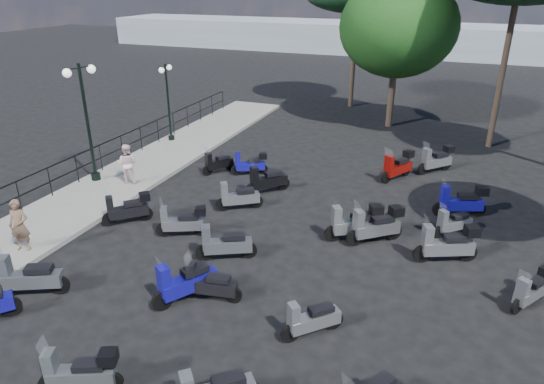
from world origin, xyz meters
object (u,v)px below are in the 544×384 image
at_px(scooter_4, 250,164).
at_px(scooter_21, 447,244).
at_px(scooter_3, 128,209).
at_px(scooter_22, 355,223).
at_px(scooter_20, 311,320).
at_px(scooter_2, 29,278).
at_px(scooter_27, 532,290).
at_px(lamp_post_2, 168,98).
at_px(scooter_29, 436,160).
at_px(scooter_14, 185,283).
at_px(scooter_15, 209,285).
at_px(scooter_8, 225,244).
at_px(broadleaf_tree, 398,27).
at_px(scooter_5, 218,163).
at_px(scooter_9, 182,222).
at_px(scooter_17, 398,167).
at_px(scooter_28, 453,223).
at_px(scooter_23, 461,202).
at_px(pedestrian_far, 127,164).
at_px(scooter_11, 267,181).
at_px(scooter_16, 376,226).
at_px(scooter_7, 80,373).
at_px(scooter_10, 238,197).
at_px(woman, 19,225).
at_px(lamp_post_1, 86,116).

xyz_separation_m(scooter_4, scooter_21, (7.86, -4.05, 0.10)).
relative_size(scooter_3, scooter_4, 0.94).
bearing_deg(scooter_22, scooter_20, 149.30).
distance_m(scooter_2, scooter_27, 12.44).
distance_m(lamp_post_2, scooter_29, 12.47).
bearing_deg(scooter_14, scooter_4, -44.53).
bearing_deg(scooter_15, scooter_14, 104.16).
bearing_deg(scooter_8, broadleaf_tree, -35.52).
bearing_deg(broadleaf_tree, scooter_5, -119.48).
distance_m(scooter_9, broadleaf_tree, 16.04).
distance_m(scooter_17, scooter_20, 10.18).
bearing_deg(scooter_28, scooter_21, 132.96).
bearing_deg(scooter_23, scooter_28, 152.72).
height_order(scooter_28, scooter_29, scooter_29).
height_order(pedestrian_far, scooter_21, pedestrian_far).
distance_m(scooter_2, scooter_28, 12.14).
height_order(scooter_14, scooter_23, scooter_14).
bearing_deg(scooter_5, scooter_8, 151.08).
height_order(lamp_post_2, scooter_21, lamp_post_2).
xyz_separation_m(pedestrian_far, scooter_11, (5.21, 1.36, -0.43)).
bearing_deg(scooter_16, scooter_7, 113.05).
height_order(scooter_10, scooter_28, scooter_10).
height_order(woman, scooter_22, woman).
height_order(pedestrian_far, scooter_29, pedestrian_far).
relative_size(scooter_7, scooter_9, 1.01).
distance_m(scooter_11, scooter_23, 6.82).
bearing_deg(scooter_2, pedestrian_far, -9.19).
relative_size(scooter_2, scooter_8, 1.05).
distance_m(lamp_post_2, pedestrian_far, 5.60).
bearing_deg(scooter_22, scooter_7, 124.13).
bearing_deg(scooter_22, scooter_23, -77.52).
bearing_deg(lamp_post_1, scooter_23, 22.07).
bearing_deg(scooter_27, lamp_post_2, 6.56).
bearing_deg(scooter_4, scooter_28, -134.58).
height_order(scooter_14, scooter_27, scooter_14).
xyz_separation_m(scooter_17, scooter_29, (1.37, 1.37, -0.00)).
xyz_separation_m(scooter_5, scooter_9, (1.47, -5.20, 0.07)).
relative_size(woman, scooter_4, 1.14).
distance_m(woman, scooter_15, 6.10).
xyz_separation_m(scooter_15, scooter_29, (4.53, 11.20, 0.09)).
distance_m(scooter_8, scooter_16, 4.58).
xyz_separation_m(scooter_14, scooter_22, (3.21, 4.61, 0.03)).
bearing_deg(scooter_10, scooter_17, -78.59).
bearing_deg(scooter_28, scooter_23, -50.33).
bearing_deg(scooter_5, scooter_21, -170.29).
xyz_separation_m(scooter_4, scooter_9, (0.16, -5.49, 0.03)).
bearing_deg(scooter_9, scooter_16, -97.51).
height_order(scooter_17, scooter_22, scooter_22).
bearing_deg(scooter_4, scooter_21, -145.29).
xyz_separation_m(scooter_11, scooter_28, (6.62, -0.94, -0.07)).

